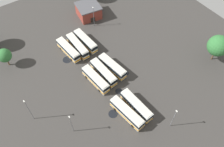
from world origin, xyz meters
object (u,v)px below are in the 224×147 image
(lamp_post_by_building, at_px, (71,124))
(bus_row1_slot1, at_px, (104,72))
(bus_row1_slot0, at_px, (96,79))
(lamp_post_near_entrance, at_px, (29,110))
(lamp_post_far_corner, at_px, (174,118))
(depot_building, at_px, (89,11))
(lamp_post_mid_lot, at_px, (94,16))
(bus_row2_slot1, at_px, (136,106))
(bus_row1_slot2, at_px, (112,67))
(bus_row0_slot2, at_px, (86,41))
(bus_row2_slot0, at_px, (127,113))
(tree_east_edge, at_px, (218,46))
(bus_row0_slot1, at_px, (78,46))
(tree_northeast, at_px, (4,55))
(bus_row0_slot0, at_px, (68,50))

(lamp_post_by_building, bearing_deg, bus_row1_slot1, 122.80)
(bus_row1_slot0, relative_size, lamp_post_by_building, 1.28)
(lamp_post_near_entrance, distance_m, lamp_post_by_building, 12.14)
(lamp_post_near_entrance, relative_size, lamp_post_far_corner, 1.13)
(depot_building, xyz_separation_m, lamp_post_mid_lot, (6.15, -1.35, 2.20))
(bus_row2_slot1, bearing_deg, lamp_post_by_building, -103.08)
(bus_row1_slot2, distance_m, depot_building, 28.81)
(lamp_post_by_building, bearing_deg, bus_row0_slot2, 143.29)
(bus_row1_slot0, bearing_deg, lamp_post_near_entrance, -88.60)
(depot_building, xyz_separation_m, lamp_post_near_entrance, (29.38, -35.93, 2.75))
(bus_row1_slot1, bearing_deg, depot_building, 157.62)
(bus_row2_slot0, height_order, lamp_post_near_entrance, lamp_post_near_entrance)
(bus_row2_slot0, xyz_separation_m, lamp_post_far_corner, (9.22, 8.08, 2.84))
(bus_row0_slot2, relative_size, bus_row1_slot2, 1.01)
(bus_row2_slot1, relative_size, tree_east_edge, 1.13)
(bus_row0_slot1, distance_m, lamp_post_by_building, 30.30)
(bus_row0_slot1, bearing_deg, bus_row0_slot2, 97.65)
(bus_row2_slot1, distance_m, lamp_post_near_entrance, 29.23)
(bus_row0_slot2, bearing_deg, bus_row2_slot0, -9.02)
(bus_row1_slot0, bearing_deg, lamp_post_by_building, -53.16)
(bus_row2_slot0, relative_size, lamp_post_near_entrance, 1.20)
(bus_row2_slot1, relative_size, lamp_post_near_entrance, 1.16)
(bus_row2_slot1, bearing_deg, bus_row1_slot0, -162.15)
(tree_northeast, bearing_deg, lamp_post_far_corner, 31.91)
(bus_row0_slot1, relative_size, bus_row1_slot0, 1.04)
(depot_building, relative_size, lamp_post_mid_lot, 1.14)
(tree_northeast, distance_m, tree_east_edge, 67.86)
(bus_row1_slot1, height_order, lamp_post_mid_lot, lamp_post_mid_lot)
(depot_building, distance_m, tree_northeast, 35.42)
(bus_row1_slot0, bearing_deg, lamp_post_mid_lot, 148.96)
(bus_row1_slot0, xyz_separation_m, tree_northeast, (-22.52, -19.76, 2.74))
(bus_row2_slot0, bearing_deg, lamp_post_near_entrance, -122.80)
(lamp_post_by_building, distance_m, tree_northeast, 33.25)
(bus_row1_slot0, height_order, bus_row2_slot1, same)
(bus_row0_slot0, height_order, lamp_post_by_building, lamp_post_by_building)
(bus_row1_slot2, bearing_deg, bus_row2_slot0, -20.88)
(bus_row0_slot1, relative_size, bus_row0_slot2, 1.02)
(bus_row0_slot0, relative_size, bus_row1_slot2, 1.00)
(bus_row0_slot2, bearing_deg, lamp_post_mid_lot, 131.13)
(bus_row1_slot0, height_order, bus_row2_slot0, same)
(bus_row0_slot2, bearing_deg, lamp_post_far_corner, 4.62)
(depot_building, bearing_deg, bus_row0_slot1, -43.23)
(lamp_post_by_building, distance_m, tree_east_edge, 51.13)
(lamp_post_near_entrance, bearing_deg, bus_row2_slot1, 61.53)
(bus_row2_slot1, height_order, lamp_post_mid_lot, lamp_post_mid_lot)
(bus_row0_slot2, relative_size, lamp_post_far_corner, 1.30)
(bus_row0_slot0, relative_size, bus_row0_slot2, 0.99)
(bus_row0_slot1, bearing_deg, bus_row1_slot0, -8.93)
(bus_row0_slot2, relative_size, depot_building, 1.14)
(lamp_post_mid_lot, distance_m, lamp_post_near_entrance, 41.65)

